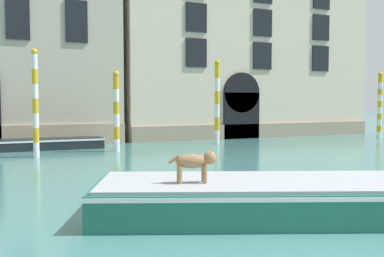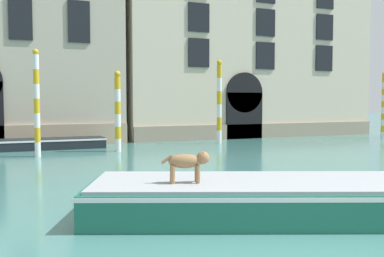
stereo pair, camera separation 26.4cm
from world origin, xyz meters
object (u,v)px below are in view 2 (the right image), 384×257
Objects in this scene: boat_moored_near_palazzo at (30,144)px; mooring_pole_0 at (118,111)px; boat_foreground at (262,197)px; dog_on_deck at (188,162)px; mooring_pole_1 at (384,105)px; mooring_pole_3 at (219,101)px; mooring_pole_2 at (37,103)px.

boat_moored_near_palazzo is 4.40m from mooring_pole_0.
boat_foreground is 11.93m from mooring_pole_0.
dog_on_deck is at bearing -96.84° from mooring_pole_0.
mooring_pole_1 is 10.42m from mooring_pole_3.
mooring_pole_0 is 16.08m from mooring_pole_1.
dog_on_deck is 13.93m from boat_moored_near_palazzo.
mooring_pole_2 reaches higher than boat_moored_near_palazzo.
mooring_pole_3 is (5.67, 1.57, 0.39)m from mooring_pole_0.
mooring_pole_0 is at bearing 112.31° from boat_foreground.
dog_on_deck is 14.93m from mooring_pole_3.
mooring_pole_2 is (-3.36, -0.61, 0.36)m from mooring_pole_0.
mooring_pole_1 is (17.45, 12.35, 0.87)m from dog_on_deck.
boat_foreground is 11.88m from mooring_pole_2.
mooring_pole_3 reaches higher than mooring_pole_1.
boat_foreground is 8.02× the size of dog_on_deck.
dog_on_deck is (-1.42, 0.31, 0.72)m from boat_foreground.
mooring_pole_3 reaches higher than dog_on_deck.
mooring_pole_2 reaches higher than mooring_pole_0.
boat_foreground is 14.50m from boat_moored_near_palazzo.
mooring_pole_1 reaches higher than boat_foreground.
mooring_pole_0 is 5.90m from mooring_pole_3.
mooring_pole_0 is 3.43m from mooring_pole_2.
mooring_pole_2 reaches higher than dog_on_deck.
boat_foreground is 2.03× the size of mooring_pole_0.
boat_foreground is at bearing -112.79° from mooring_pole_3.
mooring_pole_1 is 0.91× the size of mooring_pole_3.
mooring_pole_1 reaches higher than dog_on_deck.
boat_foreground is 20.49m from mooring_pole_1.
mooring_pole_2 is (0.13, -2.82, 1.88)m from boat_moored_near_palazzo.
boat_foreground is at bearing -73.22° from mooring_pole_2.
mooring_pole_1 is (19.55, -1.39, 1.71)m from boat_moored_near_palazzo.
mooring_pole_1 reaches higher than mooring_pole_0.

